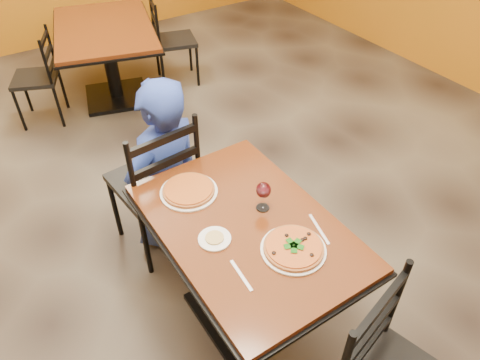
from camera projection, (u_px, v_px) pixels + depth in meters
floor at (204, 256)px, 3.05m from camera, size 7.00×8.00×0.01m
table_main at (246, 249)px, 2.37m from camera, size 0.83×1.23×0.75m
table_second at (107, 46)px, 4.28m from camera, size 1.23×1.53×0.75m
chair_main_far at (153, 182)px, 2.84m from camera, size 0.51×0.51×1.03m
chair_second_left at (35, 79)px, 4.08m from camera, size 0.50×0.50×0.84m
chair_second_right at (175, 41)px, 4.65m from camera, size 0.50×0.50×0.89m
diner at (164, 164)px, 2.86m from camera, size 0.68×0.54×1.19m
plate_main at (293, 250)px, 2.11m from camera, size 0.31×0.31×0.01m
pizza_main at (294, 247)px, 2.10m from camera, size 0.28×0.28×0.02m
plate_far at (189, 192)px, 2.41m from camera, size 0.31×0.31×0.01m
pizza_far at (189, 190)px, 2.40m from camera, size 0.28×0.28×0.02m
side_plate at (215, 239)px, 2.16m from camera, size 0.16×0.16×0.01m
dip at (215, 238)px, 2.15m from camera, size 0.09×0.09×0.01m
wine_glass at (263, 195)px, 2.27m from camera, size 0.08×0.08×0.18m
fork at (241, 275)px, 2.00m from camera, size 0.03×0.19×0.00m
knife at (319, 229)px, 2.21m from camera, size 0.07×0.21×0.00m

